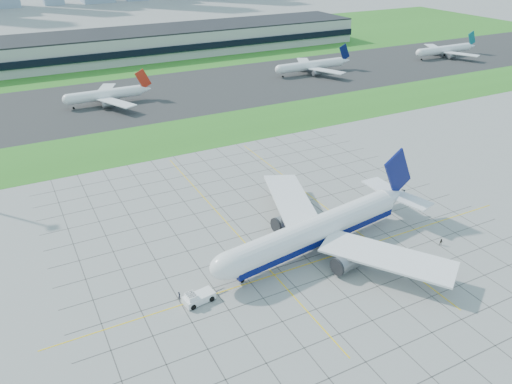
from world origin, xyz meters
TOP-DOWN VIEW (x-y plane):
  - ground at (0.00, 0.00)m, footprint 1400.00×1400.00m
  - grass_median at (0.00, 90.00)m, footprint 700.00×35.00m
  - asphalt_taxiway at (0.00, 145.00)m, footprint 700.00×75.00m
  - grass_far at (0.00, 255.00)m, footprint 700.00×145.00m
  - apron_markings at (0.43, 11.09)m, footprint 120.00×130.00m
  - terminal at (40.00, 229.87)m, footprint 260.00×43.00m
  - airliner at (4.01, 2.27)m, footprint 62.64×63.04m
  - pushback_tug at (-28.72, -2.74)m, footprint 9.79×4.19m
  - crew_near at (-31.76, -0.13)m, footprint 0.75×0.83m
  - crew_far at (32.33, -10.54)m, footprint 1.09×1.08m
  - distant_jet_1 at (-14.58, 142.16)m, footprint 37.46×42.66m
  - distant_jet_2 at (96.83, 146.22)m, footprint 45.31×42.66m
  - distant_jet_3 at (192.13, 142.59)m, footprint 46.34×42.66m

SIDE VIEW (x-z plane):
  - ground at x=0.00m, z-range 0.00..0.00m
  - apron_markings at x=0.43m, z-range 0.00..0.03m
  - grass_median at x=0.00m, z-range 0.00..0.04m
  - grass_far at x=0.00m, z-range 0.00..0.04m
  - asphalt_taxiway at x=0.00m, z-range 0.01..0.05m
  - crew_far at x=32.33m, z-range 0.00..1.78m
  - crew_near at x=-31.76m, z-range 0.00..1.90m
  - pushback_tug at x=-28.72m, z-range -0.15..2.54m
  - distant_jet_1 at x=-14.58m, z-range -2.55..11.52m
  - distant_jet_2 at x=96.83m, z-range -2.55..11.53m
  - distant_jet_3 at x=192.13m, z-range -2.55..11.53m
  - airliner at x=4.01m, z-range -4.48..15.31m
  - terminal at x=40.00m, z-range -0.01..15.79m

